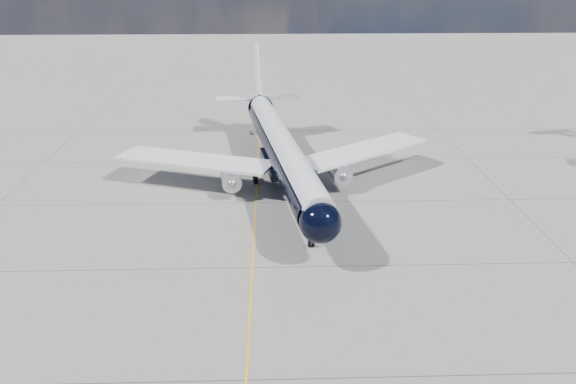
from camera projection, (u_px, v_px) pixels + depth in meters
ground at (257, 187)px, 70.03m from camera, size 320.00×320.00×0.00m
taxiway_centerline at (256, 203)px, 65.40m from camera, size 0.16×160.00×0.01m
main_airliner at (281, 147)px, 70.32m from camera, size 40.88×50.16×14.52m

